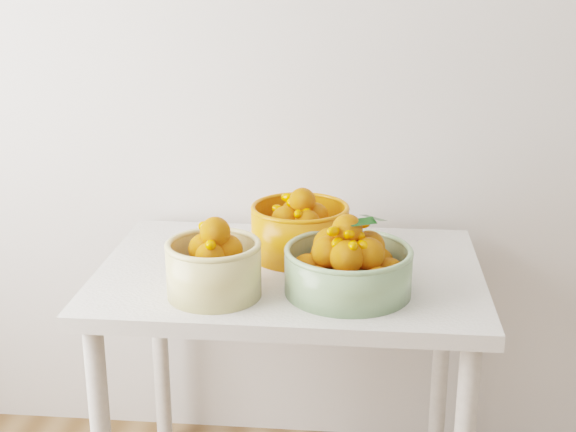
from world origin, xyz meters
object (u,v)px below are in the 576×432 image
object	(u,v)px
bowl_cream	(214,266)
bowl_green	(348,266)
table	(290,302)
bowl_orange	(300,229)

from	to	relation	value
bowl_cream	bowl_green	world-z (taller)	bowl_green
table	bowl_green	world-z (taller)	bowl_green
table	bowl_cream	size ratio (longest dim) A/B	3.30
bowl_green	bowl_orange	size ratio (longest dim) A/B	0.90
table	bowl_orange	bearing A→B (deg)	79.35
bowl_cream	bowl_green	distance (m)	0.32
table	bowl_orange	size ratio (longest dim) A/B	2.88
table	bowl_green	distance (m)	0.27
table	bowl_green	bearing A→B (deg)	-42.70
bowl_green	bowl_orange	bearing A→B (deg)	119.93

